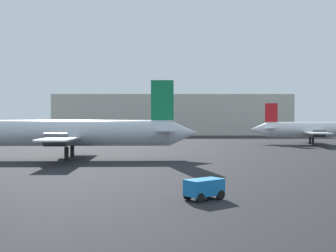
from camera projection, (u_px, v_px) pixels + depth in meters
name	position (u px, v px, depth m)	size (l,w,h in m)	color
airplane_distant	(61.00, 133.00, 52.86)	(35.30, 20.35, 9.98)	silver
airplane_far_right	(316.00, 130.00, 83.15)	(25.87, 22.11, 8.22)	white
baggage_cart	(204.00, 188.00, 26.31)	(2.70, 2.48, 1.30)	#1972BF
terminal_building	(173.00, 115.00, 140.52)	(74.34, 25.13, 12.67)	beige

